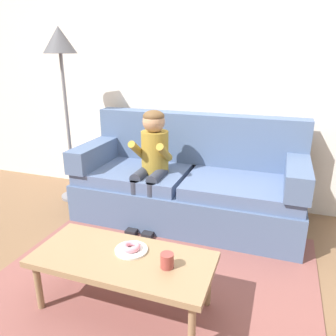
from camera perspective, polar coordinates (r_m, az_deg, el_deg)
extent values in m
plane|color=brown|center=(2.70, -0.72, -16.50)|extent=(10.00, 10.00, 0.00)
cube|color=silver|center=(3.55, 7.32, 16.15)|extent=(8.00, 0.10, 2.80)
cube|color=brown|center=(2.51, -2.81, -19.50)|extent=(2.29, 2.04, 0.01)
cube|color=slate|center=(3.28, 3.34, -5.89)|extent=(2.17, 0.90, 0.38)
cube|color=slate|center=(3.32, -5.85, -0.97)|extent=(1.04, 0.74, 0.12)
cube|color=slate|center=(3.04, 13.04, -3.28)|extent=(1.04, 0.74, 0.12)
cube|color=slate|center=(3.41, 5.19, 5.20)|extent=(2.17, 0.20, 0.52)
cube|color=slate|center=(3.51, -12.16, 2.74)|extent=(0.20, 0.90, 0.22)
cube|color=slate|center=(3.02, 21.73, -0.87)|extent=(0.20, 0.90, 0.22)
cube|color=#937551|center=(2.13, -7.98, -15.57)|extent=(1.13, 0.51, 0.04)
cylinder|color=#937551|center=(2.36, -21.73, -18.74)|extent=(0.04, 0.04, 0.35)
cylinder|color=#937551|center=(1.96, 4.19, -26.25)|extent=(0.04, 0.04, 0.35)
cylinder|color=#937551|center=(2.60, -16.04, -14.20)|extent=(0.04, 0.04, 0.35)
cylinder|color=#937551|center=(2.25, 7.02, -19.44)|extent=(0.04, 0.04, 0.35)
cylinder|color=olive|center=(3.12, -2.30, 2.85)|extent=(0.26, 0.26, 0.40)
sphere|color=tan|center=(3.03, -2.52, 8.14)|extent=(0.21, 0.21, 0.21)
ellipsoid|color=brown|center=(3.02, -2.53, 9.02)|extent=(0.20, 0.20, 0.12)
cylinder|color=#333847|center=(3.08, -4.67, -1.16)|extent=(0.11, 0.30, 0.11)
cylinder|color=#333847|center=(3.04, -5.71, -6.15)|extent=(0.09, 0.09, 0.44)
cube|color=black|center=(3.11, -5.95, -10.69)|extent=(0.10, 0.20, 0.06)
cylinder|color=olive|center=(3.07, -5.40, 3.18)|extent=(0.07, 0.29, 0.23)
cylinder|color=#333847|center=(3.02, -1.89, -1.51)|extent=(0.11, 0.30, 0.11)
cylinder|color=#333847|center=(2.98, -2.90, -6.61)|extent=(0.09, 0.09, 0.44)
cube|color=black|center=(3.06, -3.18, -11.22)|extent=(0.10, 0.20, 0.06)
cylinder|color=olive|center=(2.97, -0.62, 2.72)|extent=(0.07, 0.29, 0.23)
cylinder|color=white|center=(2.16, -6.45, -14.08)|extent=(0.21, 0.21, 0.01)
torus|color=pink|center=(2.14, -6.48, -13.52)|extent=(0.15, 0.15, 0.04)
cylinder|color=#993D38|center=(1.98, -0.16, -15.91)|extent=(0.08, 0.08, 0.09)
cylinder|color=slate|center=(3.99, -15.99, -4.70)|extent=(0.30, 0.30, 0.03)
cylinder|color=slate|center=(3.74, -17.13, 6.92)|extent=(0.04, 0.04, 1.61)
cone|color=#4C4C51|center=(3.68, -18.54, 20.54)|extent=(0.34, 0.34, 0.26)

